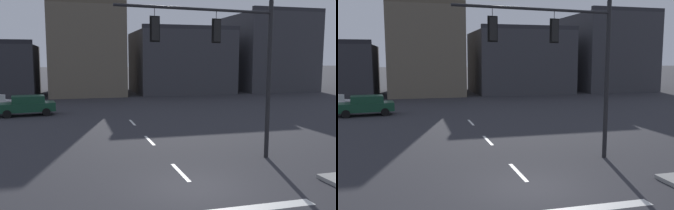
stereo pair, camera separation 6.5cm
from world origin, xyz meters
The scene contains 5 objects.
ground_plane centered at (0.00, 0.00, 0.00)m, with size 400.00×400.00×0.00m, color #2B2B30.
lane_centreline centered at (0.00, 2.00, 0.00)m, with size 0.16×26.40×0.01m.
signal_mast_near_side centered at (2.54, 2.96, 4.87)m, with size 7.19×0.89×7.28m.
car_lot_middle centered at (-7.72, 19.45, 0.86)m, with size 4.61×2.36×1.61m.
building_row centered at (8.67, 37.55, 4.82)m, with size 46.49×13.84×11.34m.
Camera 1 is at (-4.15, -11.64, 4.58)m, focal length 38.77 mm.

